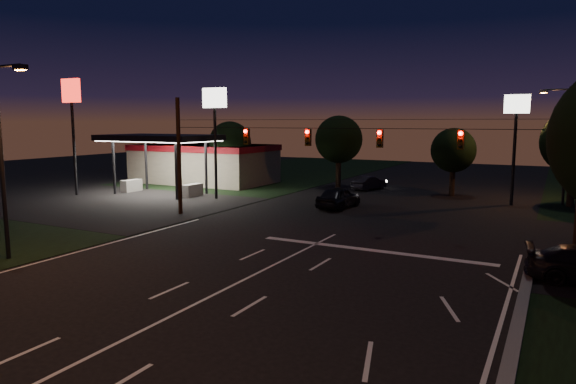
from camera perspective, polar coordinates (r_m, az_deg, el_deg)
The scene contains 18 objects.
ground at distance 17.86m, azimuth -12.82°, elevation -13.30°, with size 140.00×140.00×0.00m, color black.
cross_street_left at distance 42.62m, azimuth -19.29°, elevation -1.23°, with size 20.00×16.00×0.02m, color black.
stop_bar at distance 26.13m, azimuth 9.23°, elevation -6.39°, with size 12.00×0.50×0.01m, color silver.
utility_pole_right at distance 28.30m, azimuth 29.27°, elevation -6.22°, with size 0.30×0.30×9.00m, color black.
utility_pole_left at distance 36.44m, azimuth -11.84°, elevation -2.43°, with size 0.28×0.28×8.00m, color black.
signal_span at distance 29.64m, azimuth 6.09°, elevation 6.09°, with size 24.00×0.40×1.56m.
gas_station at distance 54.21m, azimuth -9.59°, elevation 3.48°, with size 14.20×16.10×5.25m.
pole_sign_left_near at distance 42.65m, azimuth -8.14°, elevation 8.55°, with size 2.20×0.30×9.10m.
pole_sign_left_far at distance 47.99m, azimuth -22.89°, elevation 8.69°, with size 2.00×0.30×10.00m.
pole_sign_right at distance 42.66m, azimuth 23.99°, elevation 6.96°, with size 1.80×0.30×8.40m.
street_light_left at distance 26.59m, azimuth -29.02°, elevation 4.40°, with size 2.20×0.35×9.00m.
street_light_right_far at distance 44.57m, azimuth 28.27°, elevation 5.43°, with size 2.20×0.35×9.00m.
tree_far_a at distance 51.62m, azimuth -6.37°, elevation 5.41°, with size 4.20×4.20×6.42m.
tree_far_b at distance 50.42m, azimuth 5.73°, elevation 5.77°, with size 4.60×4.60×6.98m.
tree_far_c at distance 46.42m, azimuth 17.95°, elevation 4.38°, with size 3.80×3.80×5.86m.
tree_far_d at distance 43.73m, azimuth 29.27°, elevation 4.79°, with size 4.80×4.80×7.30m.
car_oncoming_a at distance 38.28m, azimuth 5.63°, elevation -0.61°, with size 1.87×4.65×1.59m, color black.
car_oncoming_b at distance 48.93m, azimuth 8.99°, elevation 1.00°, with size 1.38×3.97×1.31m, color black.
Camera 1 is at (10.99, -12.56, 6.37)m, focal length 32.00 mm.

